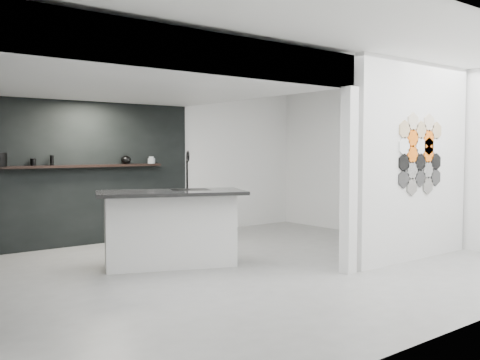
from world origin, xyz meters
name	(u,v)px	position (x,y,z in m)	size (l,w,h in m)	color
floor	(248,268)	(0.00, 0.00, -0.01)	(7.00, 6.00, 0.01)	slate
partition_panel	(414,161)	(2.23, -1.00, 1.40)	(2.45, 0.15, 2.80)	silver
bay_clad_back	(68,174)	(-1.30, 2.97, 1.18)	(4.40, 0.04, 2.35)	black
bulkhead	(122,73)	(-1.30, 1.00, 2.55)	(4.40, 4.00, 0.40)	silver
corner_column	(349,181)	(0.82, -1.00, 1.18)	(0.16, 0.16, 2.35)	silver
fascia_beam	(206,52)	(-1.30, -0.92, 2.55)	(4.40, 0.16, 0.40)	silver
display_shelf	(76,166)	(-1.20, 2.87, 1.30)	(3.00, 0.15, 0.04)	black
kitchen_island	(170,227)	(-0.74, 0.75, 0.52)	(2.11, 1.52, 1.55)	silver
kettle	(126,160)	(-0.33, 2.87, 1.39)	(0.17, 0.17, 0.14)	black
glass_bowl	(151,161)	(0.15, 2.87, 1.37)	(0.13, 0.13, 0.09)	gray
glass_vase	(151,160)	(0.15, 2.87, 1.38)	(0.09, 0.09, 0.12)	gray
bottle_dark	(52,160)	(-1.58, 2.87, 1.40)	(0.06, 0.06, 0.16)	black
utensil_cup	(33,162)	(-1.87, 2.87, 1.37)	(0.09, 0.09, 0.11)	black
hex_tile_cluster	(421,154)	(2.26, -1.09, 1.50)	(1.04, 0.02, 1.16)	#2D2D2D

